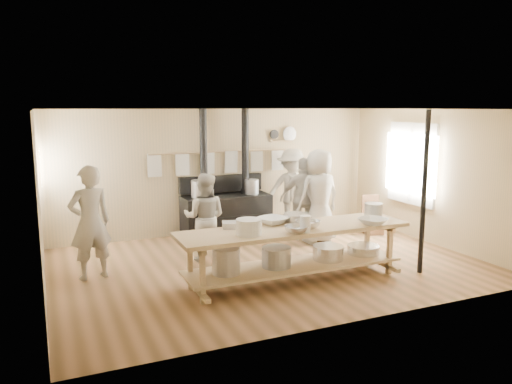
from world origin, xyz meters
TOP-DOWN VIEW (x-y plane):
  - ground at (0.00, 0.00)m, footprint 7.00×7.00m
  - room_shell at (0.00, 0.00)m, footprint 7.00×7.00m
  - window_right at (3.47, 0.60)m, footprint 0.09×1.50m
  - left_opening at (-3.45, 2.00)m, footprint 0.00×0.90m
  - stove at (-0.01, 2.12)m, footprint 1.90×0.75m
  - towel_rail at (0.00, 2.40)m, footprint 3.00×0.04m
  - back_wall_shelf at (1.46, 2.43)m, footprint 0.63×0.14m
  - prep_table at (-0.01, -0.90)m, footprint 3.60×0.90m
  - support_post at (2.05, -1.35)m, footprint 0.08×0.08m
  - cook_far_left at (-2.81, 0.47)m, footprint 0.72×0.56m
  - cook_left at (-0.92, 0.64)m, footprint 0.93×0.87m
  - cook_center at (1.48, 0.90)m, footprint 0.94×0.65m
  - cook_right at (1.33, 1.21)m, footprint 1.05×0.73m
  - cook_by_window at (1.45, 1.95)m, footprint 1.31×1.04m
  - chair at (2.89, 1.05)m, footprint 0.46×0.46m
  - bowl_white_a at (-0.21, -0.57)m, footprint 0.54×0.54m
  - bowl_steel_a at (-0.15, -1.23)m, footprint 0.44×0.44m
  - bowl_white_b at (1.19, -1.23)m, footprint 0.55×0.55m
  - bowl_steel_b at (0.15, -1.04)m, footprint 0.52×0.52m
  - roasting_pan at (-0.83, -0.57)m, footprint 0.45×0.36m
  - mixing_bowl_large at (0.20, -0.57)m, footprint 0.44×0.44m
  - bucket_galv at (1.41, -0.93)m, footprint 0.37×0.37m
  - deep_bowl_enamel at (-0.81, -1.05)m, footprint 0.39×0.39m
  - pitcher at (-0.00, -1.23)m, footprint 0.19×0.19m

SIDE VIEW (x-z plane):
  - ground at x=0.00m, z-range 0.00..0.00m
  - chair at x=2.89m, z-range -0.16..0.64m
  - prep_table at x=-0.01m, z-range 0.10..0.95m
  - stove at x=-0.01m, z-range -0.78..1.82m
  - cook_left at x=-0.92m, z-range 0.00..1.53m
  - cook_right at x=1.33m, z-range 0.00..1.65m
  - cook_by_window at x=1.45m, z-range 0.00..1.77m
  - cook_far_left at x=-2.81m, z-range 0.00..1.77m
  - roasting_pan at x=-0.83m, z-range 0.85..0.94m
  - bowl_white_b at x=1.19m, z-range 0.85..0.95m
  - bowl_steel_a at x=-0.15m, z-range 0.85..0.96m
  - bowl_white_a at x=-0.21m, z-range 0.85..0.96m
  - bowl_steel_b at x=0.15m, z-range 0.85..0.97m
  - mixing_bowl_large at x=0.20m, z-range 0.85..0.98m
  - cook_center at x=1.48m, z-range 0.00..1.84m
  - deep_bowl_enamel at x=-0.81m, z-range 0.85..1.08m
  - pitcher at x=0.00m, z-range 0.85..1.10m
  - bucket_galv at x=1.41m, z-range 0.85..1.11m
  - support_post at x=2.05m, z-range 0.00..2.60m
  - window_right at x=3.47m, z-range 0.67..2.33m
  - towel_rail at x=0.00m, z-range 1.33..1.80m
  - left_opening at x=-3.45m, z-range 1.15..2.05m
  - room_shell at x=0.00m, z-range -1.88..5.12m
  - back_wall_shelf at x=1.46m, z-range 1.84..2.17m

